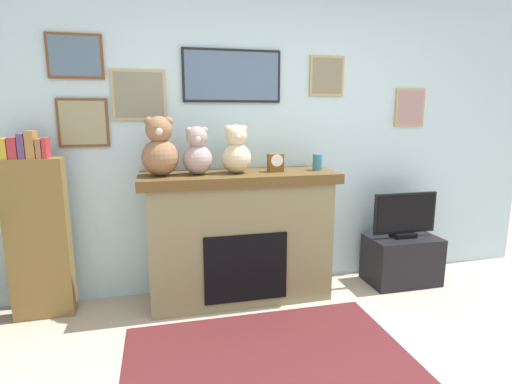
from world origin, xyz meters
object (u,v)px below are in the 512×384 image
tv_stand (401,260)px  bookshelf (38,234)px  television (405,216)px  fireplace (240,236)px  teddy_bear_brown (197,153)px  mantel_clock (275,163)px  teddy_bear_grey (236,152)px  candle_jar (317,162)px  teddy_bear_tan (160,149)px

tv_stand → bookshelf: bearing=178.1°
bookshelf → television: bookshelf is taller
fireplace → teddy_bear_brown: 0.77m
fireplace → mantel_clock: bearing=-3.7°
mantel_clock → teddy_bear_brown: teddy_bear_brown is taller
tv_stand → television: 0.42m
television → teddy_bear_grey: teddy_bear_grey is taller
candle_jar → teddy_bear_brown: bearing=-180.0°
candle_jar → teddy_bear_brown: teddy_bear_brown is taller
fireplace → teddy_bear_brown: teddy_bear_brown is taller
television → teddy_bear_brown: teddy_bear_brown is taller
television → teddy_bear_tan: 2.22m
teddy_bear_grey → mantel_clock: bearing=-0.2°
mantel_clock → teddy_bear_brown: (-0.63, 0.00, 0.09)m
tv_stand → mantel_clock: 1.52m
bookshelf → teddy_bear_tan: 1.11m
tv_stand → teddy_bear_grey: teddy_bear_grey is taller
bookshelf → teddy_bear_tan: bearing=-4.1°
television → mantel_clock: size_ratio=4.12×
teddy_bear_brown → teddy_bear_grey: 0.31m
television → candle_jar: bearing=177.5°
mantel_clock → tv_stand: bearing=-1.6°
bookshelf → mantel_clock: bearing=-2.1°
bookshelf → mantel_clock: size_ratio=9.67×
candle_jar → mantel_clock: size_ratio=0.92×
television → teddy_bear_tan: size_ratio=1.34×
mantel_clock → fireplace: bearing=176.3°
bookshelf → television: 3.04m
tv_stand → television: size_ratio=1.04×
teddy_bear_tan → teddy_bear_grey: size_ratio=1.18×
tv_stand → television: television is taller
television → teddy_bear_tan: teddy_bear_tan is taller
bookshelf → teddy_bear_grey: size_ratio=3.71×
candle_jar → teddy_bear_grey: 0.70m
mantel_clock → teddy_bear_tan: bearing=179.9°
television → mantel_clock: (-1.21, 0.03, 0.51)m
fireplace → tv_stand: bearing=-2.0°
television → candle_jar: candle_jar is taller
tv_stand → television: (0.00, -0.00, 0.42)m
candle_jar → teddy_bear_tan: teddy_bear_tan is taller
teddy_bear_tan → television: bearing=-1.0°
tv_stand → candle_jar: 1.25m
fireplace → television: (1.51, -0.05, 0.09)m
mantel_clock → teddy_bear_grey: (-0.32, 0.00, 0.10)m
tv_stand → mantel_clock: bearing=178.4°
tv_stand → candle_jar: candle_jar is taller
fireplace → teddy_bear_tan: bearing=-178.3°
teddy_bear_brown → tv_stand: bearing=-1.1°
bookshelf → mantel_clock: bookshelf is taller
tv_stand → candle_jar: bearing=177.6°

